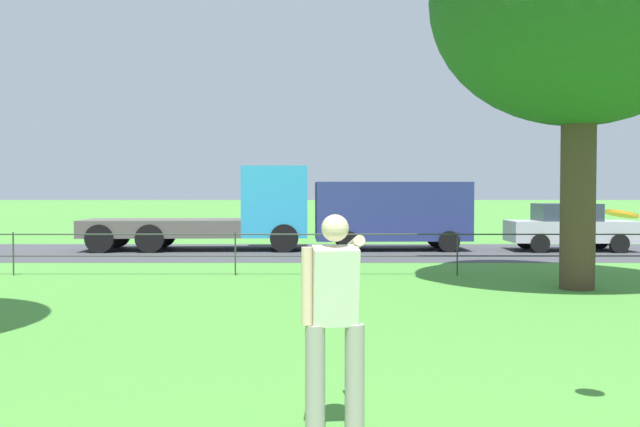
{
  "coord_description": "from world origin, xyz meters",
  "views": [
    {
      "loc": [
        -0.61,
        -1.4,
        1.95
      ],
      "look_at": [
        -0.59,
        9.46,
        1.6
      ],
      "focal_mm": 39.44,
      "sensor_mm": 36.0,
      "label": 1
    }
  ],
  "objects_px": {
    "person_thrower": "(334,315)",
    "car_silver_left": "(569,227)",
    "panel_van_far_left": "(391,211)",
    "frisbee": "(621,214)",
    "tree_small_lawn": "(568,0)",
    "flatbed_truck_far_right": "(230,213)"
  },
  "relations": [
    {
      "from": "person_thrower",
      "to": "car_silver_left",
      "type": "xyz_separation_m",
      "value": [
        8.01,
        17.2,
        -0.17
      ]
    },
    {
      "from": "panel_van_far_left",
      "to": "car_silver_left",
      "type": "height_order",
      "value": "panel_van_far_left"
    },
    {
      "from": "car_silver_left",
      "to": "frisbee",
      "type": "bearing_deg",
      "value": -108.25
    },
    {
      "from": "flatbed_truck_far_right",
      "to": "panel_van_far_left",
      "type": "xyz_separation_m",
      "value": [
        5.35,
        -0.07,
        0.05
      ]
    },
    {
      "from": "tree_small_lawn",
      "to": "panel_van_far_left",
      "type": "distance_m",
      "value": 10.33
    },
    {
      "from": "panel_van_far_left",
      "to": "person_thrower",
      "type": "bearing_deg",
      "value": -97.35
    },
    {
      "from": "panel_van_far_left",
      "to": "tree_small_lawn",
      "type": "bearing_deg",
      "value": -73.58
    },
    {
      "from": "frisbee",
      "to": "flatbed_truck_far_right",
      "type": "height_order",
      "value": "flatbed_truck_far_right"
    },
    {
      "from": "tree_small_lawn",
      "to": "car_silver_left",
      "type": "distance_m",
      "value": 10.4
    },
    {
      "from": "tree_small_lawn",
      "to": "person_thrower",
      "type": "bearing_deg",
      "value": -119.53
    },
    {
      "from": "panel_van_far_left",
      "to": "car_silver_left",
      "type": "distance_m",
      "value": 5.78
    },
    {
      "from": "car_silver_left",
      "to": "person_thrower",
      "type": "bearing_deg",
      "value": -114.97
    },
    {
      "from": "tree_small_lawn",
      "to": "car_silver_left",
      "type": "relative_size",
      "value": 2.05
    },
    {
      "from": "frisbee",
      "to": "person_thrower",
      "type": "bearing_deg",
      "value": -170.35
    },
    {
      "from": "flatbed_truck_far_right",
      "to": "frisbee",
      "type": "bearing_deg",
      "value": -72.09
    },
    {
      "from": "car_silver_left",
      "to": "tree_small_lawn",
      "type": "bearing_deg",
      "value": -110.0
    },
    {
      "from": "tree_small_lawn",
      "to": "flatbed_truck_far_right",
      "type": "relative_size",
      "value": 1.12
    },
    {
      "from": "tree_small_lawn",
      "to": "car_silver_left",
      "type": "bearing_deg",
      "value": 70.0
    },
    {
      "from": "frisbee",
      "to": "flatbed_truck_far_right",
      "type": "bearing_deg",
      "value": 107.91
    },
    {
      "from": "frisbee",
      "to": "car_silver_left",
      "type": "bearing_deg",
      "value": 71.75
    },
    {
      "from": "tree_small_lawn",
      "to": "flatbed_truck_far_right",
      "type": "height_order",
      "value": "tree_small_lawn"
    },
    {
      "from": "person_thrower",
      "to": "frisbee",
      "type": "height_order",
      "value": "frisbee"
    }
  ]
}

